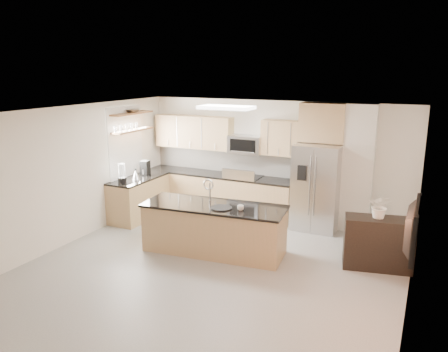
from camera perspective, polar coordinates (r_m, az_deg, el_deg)
The scene contains 27 objects.
floor at distance 7.29m, azimuth -2.34°, elevation -12.68°, with size 6.50×6.50×0.00m, color #A8A7A0.
ceiling at distance 6.56m, azimuth -2.56°, elevation 8.11°, with size 6.00×6.50×0.02m, color silver.
wall_back at distance 9.71m, azimuth 6.61°, elevation 2.11°, with size 6.00×0.02×2.60m, color white.
wall_front at distance 4.42m, azimuth -23.24°, elevation -13.50°, with size 6.00×0.02×2.60m, color white.
wall_left at distance 8.60m, azimuth -20.39°, elevation -0.20°, with size 0.02×6.50×2.60m, color white.
wall_right at distance 6.07m, azimuth 23.57°, elevation -6.10°, with size 0.02×6.50×2.60m, color white.
back_counter at distance 10.08m, azimuth -0.72°, elevation -2.21°, with size 3.55×0.66×1.44m.
left_counter at distance 9.94m, azimuth -11.04°, elevation -2.79°, with size 0.66×1.50×0.92m.
range at distance 9.82m, azimuth 2.53°, elevation -2.66°, with size 0.76×0.64×1.14m.
upper_cabinets at distance 9.97m, azimuth -0.75°, elevation 5.56°, with size 3.50×0.33×0.75m.
microwave at distance 9.67m, azimuth 2.89°, elevation 4.12°, with size 0.76×0.40×0.40m.
refrigerator at distance 9.17m, azimuth 12.02°, elevation -1.43°, with size 0.92×0.78×1.78m.
partition_column at distance 9.15m, azimuth 17.11°, elevation 0.87°, with size 0.60×0.30×2.60m, color silver.
window at distance 9.85m, azimuth -12.77°, elevation 4.10°, with size 0.04×1.15×1.65m.
shelf_lower at distance 9.81m, azimuth -11.92°, elevation 5.87°, with size 0.30×1.20×0.04m, color brown.
shelf_upper at distance 9.77m, azimuth -12.03°, elevation 8.02°, with size 0.30×1.20×0.04m, color brown.
ceiling_fixture at distance 8.17m, azimuth 0.30°, elevation 8.95°, with size 1.00×0.50×0.06m, color white.
island at distance 7.95m, azimuth -1.29°, elevation -6.84°, with size 2.64×1.18×1.31m.
credenza at distance 7.76m, azimuth 19.47°, elevation -8.28°, with size 1.09×0.46×0.87m, color black.
cup at distance 7.51m, azimuth 2.16°, elevation -4.17°, with size 0.12×0.12×0.09m, color white.
platter at distance 7.62m, azimuth -0.35°, elevation -4.19°, with size 0.38×0.38×0.02m, color black.
blender at distance 9.36m, azimuth -13.19°, elevation 0.15°, with size 0.18×0.18×0.42m.
kettle at distance 9.65m, azimuth -11.46°, elevation 0.18°, with size 0.19×0.19×0.24m.
coffee_maker at distance 10.03m, azimuth -10.28°, elevation 1.02°, with size 0.20×0.23×0.32m.
bowl at distance 9.80m, azimuth -11.87°, elevation 8.41°, with size 0.37×0.37×0.09m, color #B7B7B9.
flower_vase at distance 7.53m, azimuth 19.81°, elevation -2.99°, with size 0.55×0.48×0.61m, color white.
television at distance 5.87m, azimuth 22.65°, elevation -6.16°, with size 1.08×0.14×0.62m, color black.
Camera 1 is at (3.08, -5.75, 3.24)m, focal length 35.00 mm.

